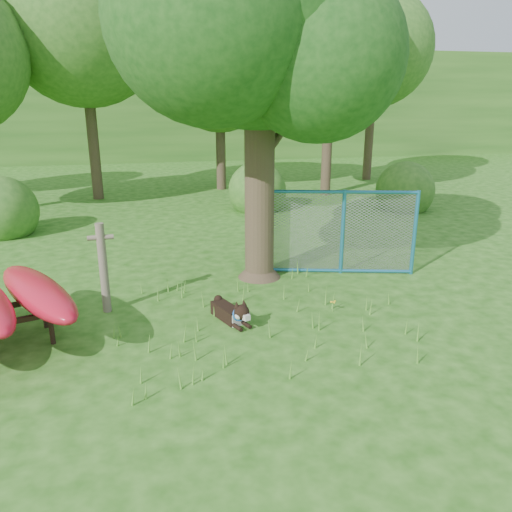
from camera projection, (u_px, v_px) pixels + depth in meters
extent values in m
plane|color=#1E5310|center=(261.00, 351.00, 6.90)|extent=(80.00, 80.00, 0.00)
cylinder|color=#382B1F|center=(260.00, 165.00, 9.13)|extent=(0.72, 0.72, 4.35)
cone|color=#382B1F|center=(259.00, 266.00, 9.72)|extent=(1.09, 1.09, 0.43)
sphere|color=#164513|center=(260.00, 3.00, 8.32)|extent=(4.17, 4.17, 4.17)
sphere|color=#164513|center=(296.00, 43.00, 9.55)|extent=(3.13, 3.13, 3.13)
sphere|color=#164513|center=(212.00, 17.00, 7.54)|extent=(3.30, 3.30, 3.30)
sphere|color=#164513|center=(319.00, 56.00, 8.00)|extent=(2.78, 2.78, 2.78)
cylinder|color=#382B1F|center=(283.00, 130.00, 9.23)|extent=(1.02, 0.94, 0.93)
cylinder|color=#382B1F|center=(234.00, 111.00, 8.75)|extent=(1.03, 0.28, 0.89)
cylinder|color=brown|center=(103.00, 268.00, 7.98)|extent=(0.14, 0.14, 1.49)
cylinder|color=brown|center=(100.00, 237.00, 7.82)|extent=(0.40, 0.10, 0.08)
cylinder|color=black|center=(52.00, 330.00, 7.05)|extent=(0.09, 0.09, 0.44)
cylinder|color=black|center=(45.00, 314.00, 7.56)|extent=(0.09, 0.09, 0.44)
ellipsoid|color=red|center=(37.00, 292.00, 7.12)|extent=(1.76, 2.61, 0.42)
cube|color=black|center=(227.00, 312.00, 7.89)|extent=(0.45, 0.68, 0.22)
cube|color=beige|center=(236.00, 319.00, 7.67)|extent=(0.23, 0.19, 0.20)
sphere|color=black|center=(242.00, 312.00, 7.49)|extent=(0.24, 0.24, 0.24)
cube|color=beige|center=(246.00, 317.00, 7.42)|extent=(0.13, 0.15, 0.08)
sphere|color=beige|center=(238.00, 316.00, 7.45)|extent=(0.11, 0.11, 0.11)
sphere|color=beige|center=(246.00, 314.00, 7.53)|extent=(0.11, 0.11, 0.11)
cone|color=black|center=(237.00, 304.00, 7.45)|extent=(0.10, 0.11, 0.11)
cone|color=black|center=(244.00, 303.00, 7.52)|extent=(0.12, 0.13, 0.11)
cylinder|color=black|center=(236.00, 327.00, 7.54)|extent=(0.16, 0.28, 0.06)
cylinder|color=black|center=(245.00, 324.00, 7.63)|extent=(0.16, 0.28, 0.06)
sphere|color=black|center=(218.00, 299.00, 8.16)|extent=(0.15, 0.15, 0.15)
torus|color=blue|center=(239.00, 314.00, 7.57)|extent=(0.24, 0.15, 0.23)
cylinder|color=teal|center=(271.00, 232.00, 9.81)|extent=(0.09, 0.09, 1.68)
cylinder|color=teal|center=(343.00, 232.00, 9.75)|extent=(0.09, 0.09, 1.68)
cylinder|color=teal|center=(415.00, 233.00, 9.70)|extent=(0.09, 0.09, 1.68)
cylinder|color=teal|center=(345.00, 192.00, 9.51)|extent=(2.71, 0.79, 0.07)
cylinder|color=teal|center=(340.00, 271.00, 9.99)|extent=(2.71, 0.79, 0.07)
plane|color=gray|center=(343.00, 232.00, 9.75)|extent=(2.69, 0.73, 2.79)
cylinder|color=#589731|center=(333.00, 307.00, 8.14)|extent=(0.02, 0.02, 0.18)
sphere|color=yellow|center=(333.00, 302.00, 8.12)|extent=(0.03, 0.03, 0.03)
sphere|color=yellow|center=(335.00, 301.00, 8.13)|extent=(0.03, 0.03, 0.03)
sphere|color=yellow|center=(331.00, 302.00, 8.14)|extent=(0.03, 0.03, 0.03)
sphere|color=yellow|center=(334.00, 303.00, 8.09)|extent=(0.03, 0.03, 0.03)
sphere|color=yellow|center=(332.00, 302.00, 8.10)|extent=(0.03, 0.03, 0.03)
cylinder|color=#382B1F|center=(91.00, 121.00, 16.64)|extent=(0.36, 0.36, 5.25)
sphere|color=#2D5E1E|center=(82.00, 23.00, 15.73)|extent=(5.20, 5.20, 5.20)
cylinder|color=#382B1F|center=(221.00, 138.00, 18.73)|extent=(0.36, 0.36, 3.85)
sphere|color=#2D5E1E|center=(219.00, 76.00, 18.06)|extent=(4.00, 4.00, 4.00)
cylinder|color=#382B1F|center=(328.00, 127.00, 17.47)|extent=(0.36, 0.36, 4.76)
sphere|color=#2D5E1E|center=(331.00, 43.00, 16.65)|extent=(4.80, 4.80, 4.80)
cylinder|color=#382B1F|center=(370.00, 121.00, 20.87)|extent=(0.36, 0.36, 4.90)
sphere|color=#2D5E1E|center=(375.00, 49.00, 20.02)|extent=(4.60, 4.60, 4.60)
sphere|color=#2D5E1E|center=(5.00, 235.00, 12.82)|extent=(1.80, 1.80, 1.80)
sphere|color=#2D5E1E|center=(403.00, 210.00, 15.71)|extent=(1.80, 1.80, 1.80)
sphere|color=#2D5E1E|center=(257.00, 210.00, 15.69)|extent=(1.80, 1.80, 1.80)
cube|color=#2D5E1E|center=(161.00, 104.00, 32.04)|extent=(80.00, 12.00, 6.00)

